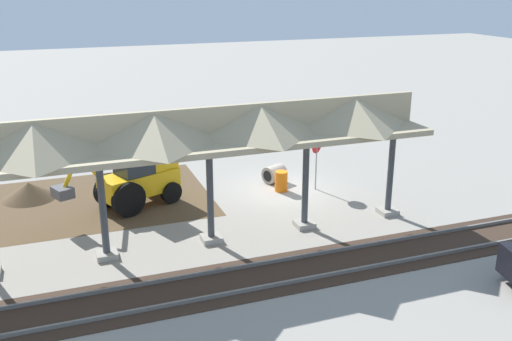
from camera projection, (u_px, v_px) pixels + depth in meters
ground_plane at (281, 190)px, 25.31m from camera, size 120.00×120.00×0.00m
dirt_work_zone at (85, 201)px, 24.05m from camera, size 10.36×7.00×0.01m
platform_canopy at (154, 133)px, 18.51m from camera, size 19.47×3.20×4.90m
rail_tracks at (360, 258)px, 19.10m from camera, size 60.00×2.58×0.15m
stop_sign at (317, 151)px, 24.91m from camera, size 0.66×0.44×2.44m
backhoe at (136, 177)px, 23.21m from camera, size 5.18×3.10×2.82m
dirt_mound at (30, 198)px, 24.40m from camera, size 4.53×4.53×1.43m
concrete_pipe at (274, 174)px, 26.22m from camera, size 1.16×1.10×0.80m
traffic_barrel at (281, 181)px, 25.13m from camera, size 0.56×0.56×0.90m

